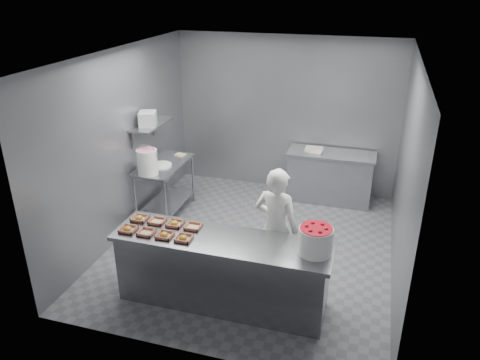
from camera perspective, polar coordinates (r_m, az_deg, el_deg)
name	(u,v)px	position (r m, az deg, el deg)	size (l,w,h in m)	color
floor	(252,246)	(7.05, 1.42, -8.04)	(4.50, 4.50, 0.00)	#4C4C51
ceiling	(254,54)	(6.06, 1.70, 15.05)	(4.50, 4.50, 0.00)	white
wall_back	(286,115)	(8.51, 5.59, 7.88)	(4.00, 0.04, 2.80)	slate
wall_left	(123,145)	(7.18, -14.09, 4.21)	(0.04, 4.50, 2.80)	slate
wall_right	(406,175)	(6.25, 19.53, 0.56)	(0.04, 4.50, 2.80)	slate
service_counter	(222,271)	(5.73, -2.19, -11.03)	(2.60, 0.70, 0.90)	slate
prep_table	(165,181)	(7.80, -9.10, -0.14)	(0.60, 1.20, 0.90)	slate
back_counter	(330,177)	(8.38, 10.88, 0.41)	(1.50, 0.60, 0.90)	slate
wall_shelf	(151,124)	(7.54, -10.75, 6.67)	(0.35, 0.90, 0.03)	slate
tray_0	(128,229)	(5.79, -13.50, -5.85)	(0.19, 0.18, 0.06)	tan
tray_1	(146,232)	(5.68, -11.35, -6.27)	(0.19, 0.18, 0.04)	tan
tray_2	(165,235)	(5.58, -9.18, -6.64)	(0.19, 0.18, 0.06)	tan
tray_3	(184,238)	(5.49, -6.90, -7.04)	(0.19, 0.18, 0.06)	tan
tray_4	(139,218)	(6.01, -12.16, -4.56)	(0.19, 0.18, 0.06)	tan
tray_5	(157,221)	(5.90, -10.07, -4.94)	(0.19, 0.18, 0.04)	tan
tray_6	(175,223)	(5.81, -7.97, -5.27)	(0.19, 0.18, 0.06)	tan
tray_7	(193,227)	(5.72, -5.73, -5.66)	(0.19, 0.18, 0.04)	tan
worker	(276,228)	(5.91, 4.45, -5.83)	(0.59, 0.39, 1.61)	white
strawberry_tub	(316,239)	(5.21, 9.20, -7.17)	(0.38, 0.38, 0.31)	silver
glaze_bucket	(147,161)	(7.27, -11.24, 2.26)	(0.33, 0.31, 0.48)	silver
bucket_lid	(161,165)	(7.60, -9.60, 1.80)	(0.34, 0.34, 0.03)	silver
rag	(180,155)	(8.01, -7.30, 3.09)	(0.16, 0.13, 0.02)	#CCB28C
appliance	(148,119)	(7.42, -11.19, 7.34)	(0.25, 0.29, 0.22)	gray
paper_stack	(314,149)	(8.23, 9.02, 3.70)	(0.30, 0.22, 0.06)	silver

